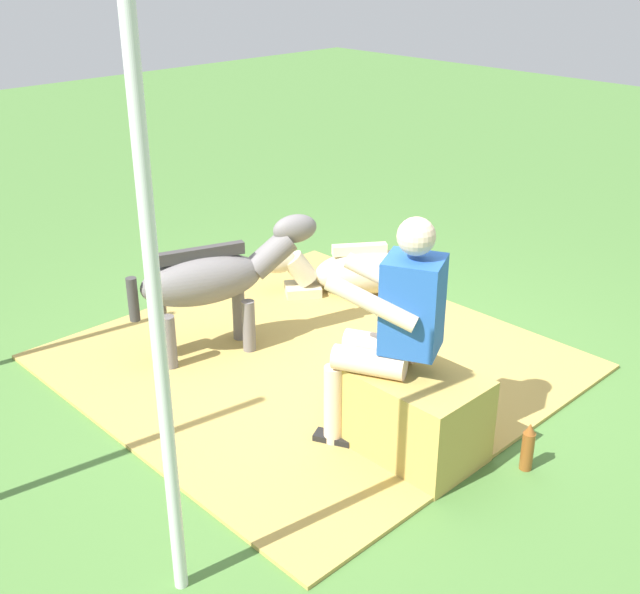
# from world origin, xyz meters

# --- Properties ---
(ground_plane) EXTENTS (24.00, 24.00, 0.00)m
(ground_plane) POSITION_xyz_m (0.00, 0.00, 0.00)
(ground_plane) COLOR #4C7A38
(hay_patch) EXTENTS (2.98, 2.89, 0.02)m
(hay_patch) POSITION_xyz_m (0.22, 0.09, 0.01)
(hay_patch) COLOR tan
(hay_patch) RESTS_ON ground
(hay_bale) EXTENTS (0.73, 0.51, 0.50)m
(hay_bale) POSITION_xyz_m (-0.91, 0.39, 0.25)
(hay_bale) COLOR tan
(hay_bale) RESTS_ON ground
(person_seated) EXTENTS (0.72, 0.59, 1.38)m
(person_seated) POSITION_xyz_m (-0.76, 0.44, 0.77)
(person_seated) COLOR beige
(person_seated) RESTS_ON ground
(pony_standing) EXTENTS (0.63, 1.30, 0.93)m
(pony_standing) POSITION_xyz_m (0.79, 0.45, 0.56)
(pony_standing) COLOR slate
(pony_standing) RESTS_ON ground
(pony_lying) EXTENTS (1.00, 1.25, 0.42)m
(pony_lying) POSITION_xyz_m (0.83, -0.98, 0.19)
(pony_lying) COLOR beige
(pony_lying) RESTS_ON ground
(soda_bottle) EXTENTS (0.07, 0.07, 0.29)m
(soda_bottle) POSITION_xyz_m (-1.44, 0.06, 0.14)
(soda_bottle) COLOR brown
(soda_bottle) RESTS_ON ground
(tent_pole_left) EXTENTS (0.06, 0.06, 2.54)m
(tent_pole_left) POSITION_xyz_m (-0.84, 1.92, 1.27)
(tent_pole_left) COLOR silver
(tent_pole_left) RESTS_ON ground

